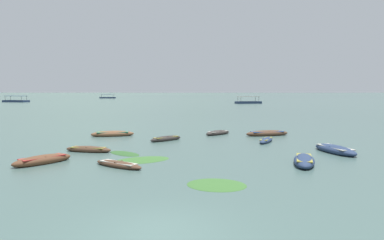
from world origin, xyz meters
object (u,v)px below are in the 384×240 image
at_px(rowboat_1, 119,164).
at_px(rowboat_6, 267,133).
at_px(rowboat_4, 88,149).
at_px(ferry_0, 108,98).
at_px(rowboat_5, 266,140).
at_px(rowboat_9, 218,133).
at_px(ferry_1, 248,102).
at_px(rowboat_0, 43,160).
at_px(ferry_2, 16,101).
at_px(rowboat_3, 304,161).
at_px(rowboat_7, 335,150).
at_px(rowboat_8, 166,139).
at_px(rowboat_2, 113,134).

bearing_deg(rowboat_1, rowboat_6, 48.11).
xyz_separation_m(rowboat_4, rowboat_6, (14.33, 8.00, 0.04)).
bearing_deg(ferry_0, rowboat_4, -79.55).
height_order(rowboat_4, rowboat_5, rowboat_4).
relative_size(rowboat_4, rowboat_9, 1.15).
bearing_deg(ferry_1, rowboat_0, -108.40).
bearing_deg(rowboat_9, ferry_2, 122.14).
bearing_deg(rowboat_9, rowboat_0, -132.12).
xyz_separation_m(rowboat_3, rowboat_7, (3.41, 3.54, 0.00)).
xyz_separation_m(rowboat_1, rowboat_7, (13.70, 3.76, 0.07)).
bearing_deg(rowboat_8, rowboat_0, -127.16).
bearing_deg(rowboat_3, ferry_0, 104.10).
bearing_deg(rowboat_3, rowboat_7, 46.04).
bearing_deg(ferry_1, ferry_0, 125.73).
bearing_deg(rowboat_9, ferry_1, 76.27).
relative_size(rowboat_7, ferry_2, 0.40).
xyz_separation_m(rowboat_4, rowboat_5, (13.15, 3.89, -0.01)).
distance_m(rowboat_0, ferry_2, 125.65).
distance_m(rowboat_2, ferry_0, 173.50).
relative_size(rowboat_2, rowboat_4, 1.18).
bearing_deg(rowboat_1, rowboat_2, 101.42).
height_order(rowboat_6, ferry_1, ferry_1).
xyz_separation_m(rowboat_1, rowboat_5, (10.36, 8.74, 0.02)).
relative_size(rowboat_4, rowboat_5, 1.09).
bearing_deg(rowboat_0, rowboat_2, 81.65).
distance_m(rowboat_5, rowboat_8, 8.16).
distance_m(rowboat_2, rowboat_7, 18.87).
bearing_deg(rowboat_2, rowboat_0, -98.35).
distance_m(rowboat_1, ferry_1, 99.82).
bearing_deg(rowboat_4, rowboat_3, -19.49).
height_order(rowboat_5, rowboat_9, rowboat_9).
bearing_deg(rowboat_8, rowboat_3, -50.56).
height_order(rowboat_6, ferry_0, ferry_0).
bearing_deg(rowboat_8, rowboat_5, -8.51).
height_order(rowboat_0, ferry_2, ferry_2).
bearing_deg(rowboat_2, rowboat_5, -18.74).
xyz_separation_m(rowboat_1, rowboat_4, (-2.80, 4.85, 0.03)).
xyz_separation_m(rowboat_4, ferry_0, (-32.94, 178.63, 0.30)).
xyz_separation_m(rowboat_3, rowboat_9, (-3.22, 13.58, -0.03)).
xyz_separation_m(rowboat_2, rowboat_7, (16.36, -9.39, 0.00)).
bearing_deg(rowboat_4, rowboat_6, 29.19).
distance_m(rowboat_1, rowboat_8, 10.21).
xyz_separation_m(rowboat_0, rowboat_7, (18.13, 2.68, 0.00)).
distance_m(rowboat_5, ferry_2, 125.94).
bearing_deg(ferry_0, rowboat_6, -74.52).
xyz_separation_m(rowboat_0, rowboat_8, (6.72, 8.86, -0.04)).
distance_m(rowboat_2, ferry_2, 115.60).
bearing_deg(rowboat_5, rowboat_4, -163.54).
bearing_deg(rowboat_3, rowboat_8, 129.44).
distance_m(rowboat_8, ferry_1, 89.62).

